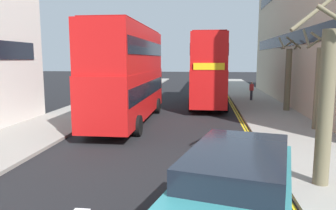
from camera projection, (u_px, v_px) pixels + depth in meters
The scene contains 11 objects.
sidewalk_right at pixel (282, 124), 18.36m from camera, with size 4.00×80.00×0.14m, color gray.
sidewalk_left at pixel (65, 119), 19.84m from camera, with size 4.00×80.00×0.14m, color gray.
kerb_line_outer at pixel (249, 132), 16.64m from camera, with size 0.10×56.00×0.01m, color yellow.
kerb_line_inner at pixel (246, 132), 16.66m from camera, with size 0.10×56.00×0.01m, color yellow.
double_decker_bus_away at pixel (128, 72), 18.84m from camera, with size 2.83×10.82×5.64m.
double_decker_bus_oncoming at pixel (209, 68), 25.87m from camera, with size 2.94×10.85×5.64m.
taxi_minivan at pixel (235, 208), 5.91m from camera, with size 2.98×5.12×2.12m.
pedestrian_far at pixel (251, 91), 28.31m from camera, with size 0.34×0.22×1.62m.
street_tree_near at pixel (318, 80), 16.44m from camera, with size 1.54×1.47×5.19m.
street_tree_mid at pixel (326, 103), 9.12m from camera, with size 1.78×1.61×5.53m.
street_tree_far at pixel (288, 77), 22.53m from camera, with size 1.50×1.52×5.29m.
Camera 1 is at (2.08, -2.64, 3.80)m, focal length 34.29 mm.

